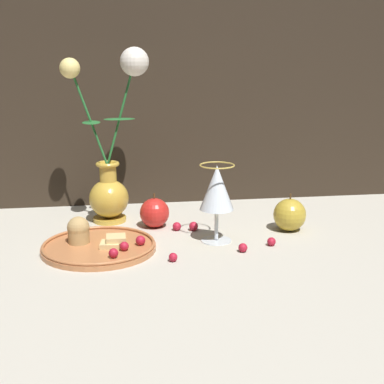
# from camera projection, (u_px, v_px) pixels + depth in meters

# --- Properties ---
(ground_plane) EXTENTS (2.40, 2.40, 0.00)m
(ground_plane) POSITION_uv_depth(u_px,v_px,m) (184.00, 240.00, 1.11)
(ground_plane) COLOR #B7B2A3
(ground_plane) RESTS_ON ground
(vase) EXTENTS (0.19, 0.09, 0.39)m
(vase) POSITION_uv_depth(u_px,v_px,m) (111.00, 161.00, 1.20)
(vase) COLOR gold
(vase) RESTS_ON ground_plane
(plate_with_pastries) EXTENTS (0.22, 0.22, 0.06)m
(plate_with_pastries) POSITION_uv_depth(u_px,v_px,m) (97.00, 244.00, 1.05)
(plate_with_pastries) COLOR #B77042
(plate_with_pastries) RESTS_ON ground_plane
(wine_glass) EXTENTS (0.07, 0.07, 0.16)m
(wine_glass) POSITION_uv_depth(u_px,v_px,m) (217.00, 191.00, 1.08)
(wine_glass) COLOR silver
(wine_glass) RESTS_ON ground_plane
(apple_beside_vase) EXTENTS (0.07, 0.07, 0.08)m
(apple_beside_vase) POSITION_uv_depth(u_px,v_px,m) (155.00, 213.00, 1.19)
(apple_beside_vase) COLOR red
(apple_beside_vase) RESTS_ON ground_plane
(apple_near_glass) EXTENTS (0.07, 0.07, 0.08)m
(apple_near_glass) POSITION_uv_depth(u_px,v_px,m) (290.00, 215.00, 1.16)
(apple_near_glass) COLOR #B2932D
(apple_near_glass) RESTS_ON ground_plane
(berry_near_plate) EXTENTS (0.02, 0.02, 0.02)m
(berry_near_plate) POSITION_uv_depth(u_px,v_px,m) (243.00, 248.00, 1.04)
(berry_near_plate) COLOR #AD192D
(berry_near_plate) RESTS_ON ground_plane
(berry_front_center) EXTENTS (0.02, 0.02, 0.02)m
(berry_front_center) POSITION_uv_depth(u_px,v_px,m) (177.00, 226.00, 1.17)
(berry_front_center) COLOR #AD192D
(berry_front_center) RESTS_ON ground_plane
(berry_by_glass_stem) EXTENTS (0.02, 0.02, 0.02)m
(berry_by_glass_stem) POSITION_uv_depth(u_px,v_px,m) (271.00, 242.00, 1.07)
(berry_by_glass_stem) COLOR #AD192D
(berry_by_glass_stem) RESTS_ON ground_plane
(berry_under_candlestick) EXTENTS (0.02, 0.02, 0.02)m
(berry_under_candlestick) POSITION_uv_depth(u_px,v_px,m) (194.00, 226.00, 1.17)
(berry_under_candlestick) COLOR #AD192D
(berry_under_candlestick) RESTS_ON ground_plane
(berry_far_right) EXTENTS (0.02, 0.02, 0.02)m
(berry_far_right) POSITION_uv_depth(u_px,v_px,m) (173.00, 257.00, 0.99)
(berry_far_right) COLOR #AD192D
(berry_far_right) RESTS_ON ground_plane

